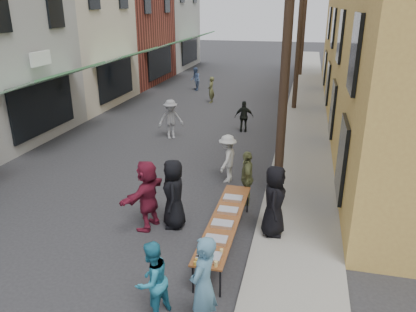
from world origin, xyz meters
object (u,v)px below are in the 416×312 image
at_px(utility_pole_mid, 300,27).
at_px(catering_tray_sausage, 209,256).
at_px(utility_pole_near, 286,52).
at_px(guest_front_c, 152,280).
at_px(utility_pole_far, 304,20).
at_px(serving_table, 225,221).
at_px(server, 274,201).
at_px(guest_front_a, 174,194).

relative_size(utility_pole_mid, catering_tray_sausage, 18.00).
distance_m(utility_pole_near, guest_front_c, 6.81).
bearing_deg(utility_pole_far, guest_front_c, -93.77).
bearing_deg(guest_front_c, utility_pole_far, -159.45).
bearing_deg(serving_table, utility_pole_far, 87.70).
distance_m(utility_pole_near, catering_tray_sausage, 5.82).
bearing_deg(serving_table, server, 32.75).
xyz_separation_m(serving_table, catering_tray_sausage, (-0.00, -1.65, 0.08)).
height_order(utility_pole_far, guest_front_a, utility_pole_far).
height_order(guest_front_a, guest_front_c, guest_front_a).
distance_m(guest_front_a, server, 2.65).
bearing_deg(server, serving_table, 123.49).
xyz_separation_m(utility_pole_far, guest_front_a, (-2.60, -26.04, -3.54)).
distance_m(utility_pole_near, utility_pole_mid, 12.00).
bearing_deg(server, guest_front_a, 92.04).
height_order(utility_pole_mid, serving_table, utility_pole_mid).
relative_size(utility_pole_near, guest_front_c, 5.63).
height_order(utility_pole_near, utility_pole_mid, same).
distance_m(guest_front_c, server, 3.94).
distance_m(utility_pole_mid, catering_tray_sausage, 16.80).
bearing_deg(guest_front_c, utility_pole_mid, -162.04).
bearing_deg(serving_table, catering_tray_sausage, -90.00).
xyz_separation_m(utility_pole_near, guest_front_c, (-1.94, -5.37, -3.70)).
relative_size(utility_pole_near, catering_tray_sausage, 18.00).
bearing_deg(utility_pole_far, catering_tray_sausage, -92.16).
relative_size(catering_tray_sausage, guest_front_a, 0.26).
distance_m(utility_pole_mid, serving_table, 15.22).
height_order(utility_pole_mid, guest_front_a, utility_pole_mid).
xyz_separation_m(utility_pole_far, catering_tray_sausage, (-1.07, -28.35, -3.71)).
height_order(utility_pole_far, guest_front_c, utility_pole_far).
height_order(utility_pole_near, utility_pole_far, same).
height_order(utility_pole_near, guest_front_c, utility_pole_near).
xyz_separation_m(utility_pole_mid, guest_front_a, (-2.60, -14.04, -3.54)).
xyz_separation_m(utility_pole_mid, server, (0.05, -13.98, -3.46)).
xyz_separation_m(utility_pole_far, guest_front_c, (-1.94, -29.37, -3.70)).
height_order(catering_tray_sausage, server, server).
bearing_deg(guest_front_c, server, 173.94).
bearing_deg(guest_front_c, utility_pole_near, -175.50).
bearing_deg(utility_pole_near, server, -88.56).
bearing_deg(guest_front_a, utility_pole_near, 112.92).
distance_m(utility_pole_mid, server, 14.41).
relative_size(utility_pole_mid, guest_front_c, 5.63).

